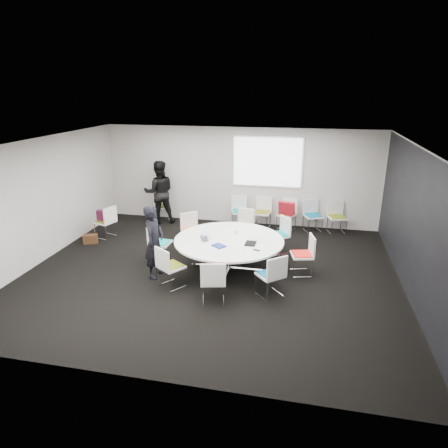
% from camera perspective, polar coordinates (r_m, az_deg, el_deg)
% --- Properties ---
extents(room_shell, '(8.08, 7.08, 2.88)m').
position_cam_1_polar(room_shell, '(8.33, -1.28, 1.77)').
color(room_shell, black).
rests_on(room_shell, ground).
extents(conference_table, '(2.38, 2.38, 0.73)m').
position_cam_1_polar(conference_table, '(8.73, 0.70, -3.27)').
color(conference_table, silver).
rests_on(conference_table, ground).
extents(projection_screen, '(1.90, 0.03, 1.35)m').
position_cam_1_polar(projection_screen, '(11.43, 6.21, 8.77)').
color(projection_screen, white).
rests_on(projection_screen, room_shell).
extents(chair_ring_a, '(0.54, 0.55, 0.88)m').
position_cam_1_polar(chair_ring_a, '(8.83, 11.06, -5.37)').
color(chair_ring_a, silver).
rests_on(chair_ring_a, ground).
extents(chair_ring_b, '(0.63, 0.64, 0.88)m').
position_cam_1_polar(chair_ring_b, '(9.86, 7.74, -2.51)').
color(chair_ring_b, silver).
rests_on(chair_ring_b, ground).
extents(chair_ring_c, '(0.55, 0.54, 0.88)m').
position_cam_1_polar(chair_ring_c, '(10.39, 2.74, -1.22)').
color(chair_ring_c, silver).
rests_on(chair_ring_c, ground).
extents(chair_ring_d, '(0.64, 0.64, 0.88)m').
position_cam_1_polar(chair_ring_d, '(10.08, -4.55, -1.90)').
color(chair_ring_d, silver).
rests_on(chair_ring_d, ground).
extents(chair_ring_e, '(0.47, 0.48, 0.88)m').
position_cam_1_polar(chair_ring_e, '(9.40, -9.09, -3.69)').
color(chair_ring_e, silver).
rests_on(chair_ring_e, ground).
extents(chair_ring_f, '(0.63, 0.63, 0.88)m').
position_cam_1_polar(chair_ring_f, '(8.21, -7.57, -7.12)').
color(chair_ring_f, silver).
rests_on(chair_ring_f, ground).
extents(chair_ring_g, '(0.55, 0.54, 0.88)m').
position_cam_1_polar(chair_ring_g, '(7.59, -1.54, -9.26)').
color(chair_ring_g, silver).
rests_on(chair_ring_g, ground).
extents(chair_ring_h, '(0.64, 0.64, 0.88)m').
position_cam_1_polar(chair_ring_h, '(7.86, 6.65, -8.36)').
color(chair_ring_h, silver).
rests_on(chair_ring_h, ground).
extents(chair_back_a, '(0.57, 0.57, 0.88)m').
position_cam_1_polar(chair_back_a, '(11.61, 2.28, 1.01)').
color(chair_back_a, silver).
rests_on(chair_back_a, ground).
extents(chair_back_b, '(0.52, 0.51, 0.88)m').
position_cam_1_polar(chair_back_b, '(11.54, 5.45, 0.83)').
color(chair_back_b, silver).
rests_on(chair_back_b, ground).
extents(chair_back_c, '(0.59, 0.58, 0.88)m').
position_cam_1_polar(chair_back_c, '(11.46, 8.92, 0.55)').
color(chair_back_c, silver).
rests_on(chair_back_c, ground).
extents(chair_back_d, '(0.60, 0.60, 0.88)m').
position_cam_1_polar(chair_back_d, '(11.48, 12.52, 0.34)').
color(chair_back_d, silver).
rests_on(chair_back_d, ground).
extents(chair_back_e, '(0.57, 0.56, 0.88)m').
position_cam_1_polar(chair_back_e, '(11.51, 15.78, 0.12)').
color(chair_back_e, silver).
rests_on(chair_back_e, ground).
extents(chair_spare_left, '(0.57, 0.57, 0.88)m').
position_cam_1_polar(chair_spare_left, '(11.18, -16.48, -0.51)').
color(chair_spare_left, silver).
rests_on(chair_spare_left, ground).
extents(chair_person_back, '(0.60, 0.60, 0.88)m').
position_cam_1_polar(chair_person_back, '(12.23, -8.82, 1.75)').
color(chair_person_back, silver).
rests_on(chair_person_back, ground).
extents(person_main, '(0.40, 0.59, 1.57)m').
position_cam_1_polar(person_main, '(8.50, -9.94, -2.54)').
color(person_main, black).
rests_on(person_main, ground).
extents(person_back, '(1.11, 1.00, 1.86)m').
position_cam_1_polar(person_back, '(11.91, -9.23, 4.52)').
color(person_back, black).
rests_on(person_back, ground).
extents(laptop, '(0.34, 0.41, 0.03)m').
position_cam_1_polar(laptop, '(8.70, -2.51, -2.04)').
color(laptop, '#333338').
rests_on(laptop, conference_table).
extents(laptop_lid, '(0.08, 0.30, 0.22)m').
position_cam_1_polar(laptop_lid, '(8.81, -2.60, -0.96)').
color(laptop_lid, silver).
rests_on(laptop_lid, conference_table).
extents(notebook_black, '(0.23, 0.31, 0.02)m').
position_cam_1_polar(notebook_black, '(8.44, 3.80, -2.79)').
color(notebook_black, black).
rests_on(notebook_black, conference_table).
extents(tablet_folio, '(0.33, 0.31, 0.03)m').
position_cam_1_polar(tablet_folio, '(8.29, -0.74, -3.14)').
color(tablet_folio, navy).
rests_on(tablet_folio, conference_table).
extents(papers_right, '(0.36, 0.32, 0.00)m').
position_cam_1_polar(papers_right, '(8.73, 4.20, -2.09)').
color(papers_right, silver).
rests_on(papers_right, conference_table).
extents(papers_front, '(0.34, 0.27, 0.00)m').
position_cam_1_polar(papers_front, '(8.56, 5.67, -2.59)').
color(papers_front, silver).
rests_on(papers_front, conference_table).
extents(cup, '(0.08, 0.08, 0.09)m').
position_cam_1_polar(cup, '(8.97, 1.66, -1.15)').
color(cup, white).
rests_on(cup, conference_table).
extents(phone, '(0.15, 0.11, 0.01)m').
position_cam_1_polar(phone, '(8.13, 4.66, -3.74)').
color(phone, black).
rests_on(phone, conference_table).
extents(maroon_bag, '(0.40, 0.14, 0.28)m').
position_cam_1_polar(maroon_bag, '(11.09, -16.70, 1.18)').
color(maroon_bag, '#4D1430').
rests_on(maroon_bag, chair_spare_left).
extents(brown_bag, '(0.39, 0.29, 0.24)m').
position_cam_1_polar(brown_bag, '(10.93, -18.55, -2.04)').
color(brown_bag, '#422715').
rests_on(brown_bag, ground).
extents(red_jacket, '(0.46, 0.25, 0.36)m').
position_cam_1_polar(red_jacket, '(11.12, 8.93, 2.26)').
color(red_jacket, maroon).
rests_on(red_jacket, chair_back_c).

